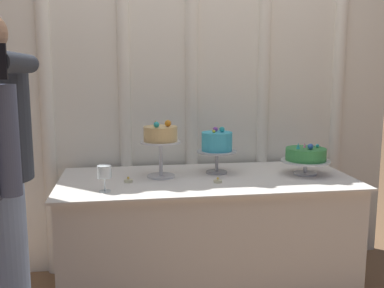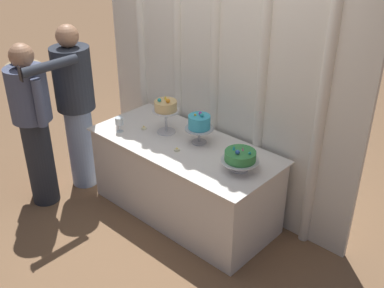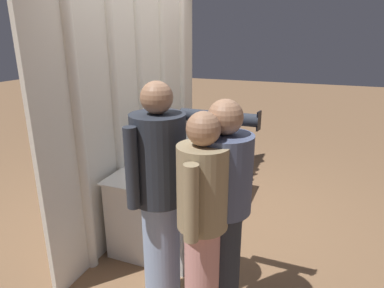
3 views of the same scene
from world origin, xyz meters
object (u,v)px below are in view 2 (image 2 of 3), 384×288
(guest_man_dark_suit, at_px, (32,115))
(guest_girl_blue_dress, at_px, (75,103))
(wine_glass, at_px, (119,121))
(cake_table, at_px, (184,179))
(guest_man_pink_jacket, at_px, (33,122))
(cake_display_leftmost, at_px, (166,108))
(cake_display_center, at_px, (199,124))
(cake_display_rightmost, at_px, (240,157))
(tealight_near_left, at_px, (177,150))
(tealight_far_left, at_px, (144,128))

(guest_man_dark_suit, bearing_deg, guest_girl_blue_dress, 63.75)
(wine_glass, distance_m, guest_girl_blue_dress, 0.54)
(cake_table, relative_size, guest_man_pink_jacket, 1.12)
(cake_display_leftmost, bearing_deg, guest_man_pink_jacket, -136.35)
(guest_girl_blue_dress, relative_size, guest_man_pink_jacket, 1.05)
(cake_display_center, relative_size, guest_man_pink_jacket, 0.19)
(cake_table, height_order, cake_display_center, cake_display_center)
(cake_display_center, relative_size, cake_display_rightmost, 0.97)
(guest_man_pink_jacket, bearing_deg, cake_display_rightmost, 23.38)
(wine_glass, bearing_deg, cake_display_center, 26.09)
(tealight_near_left, xyz_separation_m, guest_man_dark_suit, (-1.35, -0.57, 0.10))
(cake_display_leftmost, relative_size, guest_girl_blue_dress, 0.21)
(cake_table, xyz_separation_m, wine_glass, (-0.60, -0.23, 0.48))
(wine_glass, bearing_deg, tealight_near_left, 8.62)
(guest_girl_blue_dress, bearing_deg, cake_display_rightmost, 10.33)
(cake_table, height_order, cake_display_rightmost, cake_display_rightmost)
(wine_glass, xyz_separation_m, tealight_far_left, (0.13, 0.18, -0.10))
(guest_man_dark_suit, bearing_deg, tealight_near_left, 22.98)
(cake_table, distance_m, tealight_near_left, 0.40)
(guest_girl_blue_dress, relative_size, guest_man_dark_suit, 1.08)
(cake_display_rightmost, xyz_separation_m, guest_girl_blue_dress, (-1.76, -0.32, 0.05))
(cake_table, xyz_separation_m, cake_display_center, (0.08, 0.11, 0.56))
(cake_display_rightmost, xyz_separation_m, tealight_near_left, (-0.59, -0.12, -0.11))
(tealight_far_left, height_order, tealight_near_left, tealight_far_left)
(tealight_near_left, bearing_deg, wine_glass, -171.38)
(cake_display_leftmost, xyz_separation_m, cake_display_rightmost, (0.90, -0.07, -0.12))
(cake_display_leftmost, distance_m, guest_girl_blue_dress, 0.94)
(wine_glass, relative_size, tealight_near_left, 2.84)
(cake_table, relative_size, cake_display_rightmost, 5.79)
(guest_man_pink_jacket, bearing_deg, tealight_far_left, 47.41)
(cake_display_rightmost, bearing_deg, tealight_near_left, -168.63)
(guest_man_dark_suit, bearing_deg, tealight_far_left, 38.21)
(guest_girl_blue_dress, bearing_deg, guest_man_pink_jacket, -92.93)
(cake_display_center, bearing_deg, cake_display_leftmost, -171.46)
(cake_display_leftmost, height_order, guest_man_pink_jacket, guest_man_pink_jacket)
(guest_man_dark_suit, bearing_deg, cake_display_center, 30.20)
(wine_glass, xyz_separation_m, guest_man_dark_suit, (-0.71, -0.48, 0.00))
(cake_display_leftmost, xyz_separation_m, tealight_far_left, (-0.20, -0.10, -0.23))
(cake_table, relative_size, tealight_far_left, 35.83)
(cake_table, xyz_separation_m, tealight_far_left, (-0.48, -0.04, 0.38))
(cake_display_rightmost, xyz_separation_m, wine_glass, (-1.23, -0.22, -0.01))
(cake_display_leftmost, distance_m, guest_man_dark_suit, 1.29)
(guest_man_dark_suit, bearing_deg, cake_table, 28.15)
(wine_glass, xyz_separation_m, guest_girl_blue_dress, (-0.53, -0.11, 0.06))
(tealight_far_left, distance_m, guest_man_dark_suit, 1.07)
(cake_display_leftmost, relative_size, guest_man_dark_suit, 0.23)
(cake_table, bearing_deg, guest_girl_blue_dress, -163.68)
(cake_display_center, bearing_deg, cake_table, -127.25)
(wine_glass, xyz_separation_m, tealight_near_left, (0.64, 0.10, -0.10))
(tealight_near_left, height_order, guest_girl_blue_dress, guest_girl_blue_dress)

